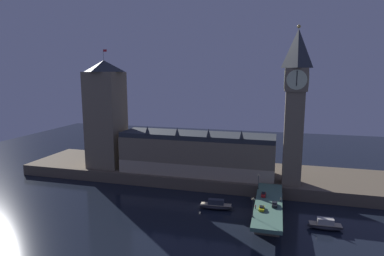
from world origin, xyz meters
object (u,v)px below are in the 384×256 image
(pedestrian_near_rail, at_px, (255,207))
(boat_upstream, at_px, (216,206))
(boat_downstream, at_px, (325,225))
(victoria_tower, at_px, (106,114))
(clock_tower, at_px, (295,102))
(street_lamp_near, at_px, (253,205))
(pedestrian_mid_walk, at_px, (281,200))
(car_southbound_lead, at_px, (275,204))
(street_lamp_far, at_px, (258,180))
(car_northbound_trail, at_px, (262,208))
(car_northbound_lead, at_px, (264,194))

(pedestrian_near_rail, xyz_separation_m, boat_upstream, (-17.35, 12.28, -6.53))
(pedestrian_near_rail, height_order, boat_upstream, pedestrian_near_rail)
(boat_downstream, bearing_deg, victoria_tower, 161.31)
(clock_tower, distance_m, street_lamp_near, 57.84)
(pedestrian_near_rail, bearing_deg, clock_tower, 69.87)
(clock_tower, distance_m, boat_upstream, 59.08)
(victoria_tower, distance_m, boat_upstream, 82.37)
(clock_tower, xyz_separation_m, pedestrian_mid_walk, (-4.74, -28.76, -36.35))
(car_southbound_lead, xyz_separation_m, street_lamp_far, (-7.30, 17.47, 3.52))
(car_northbound_trail, height_order, pedestrian_near_rail, pedestrian_near_rail)
(pedestrian_mid_walk, relative_size, boat_upstream, 0.12)
(boat_downstream, bearing_deg, car_northbound_trail, -167.24)
(car_northbound_lead, relative_size, pedestrian_mid_walk, 2.39)
(pedestrian_near_rail, bearing_deg, car_northbound_trail, -5.95)
(car_northbound_trail, relative_size, pedestrian_near_rail, 2.47)
(car_southbound_lead, bearing_deg, car_northbound_lead, 116.18)
(pedestrian_mid_walk, bearing_deg, car_southbound_lead, -116.05)
(victoria_tower, distance_m, car_northbound_trail, 102.00)
(victoria_tower, bearing_deg, car_northbound_lead, -18.06)
(street_lamp_far, distance_m, boat_downstream, 32.53)
(pedestrian_mid_walk, bearing_deg, street_lamp_far, 126.95)
(car_northbound_lead, distance_m, car_northbound_trail, 14.17)
(car_northbound_trail, xyz_separation_m, boat_upstream, (-19.65, 12.52, -6.31))
(car_southbound_lead, xyz_separation_m, street_lamp_near, (-7.30, -11.97, 3.78))
(clock_tower, relative_size, victoria_tower, 1.12)
(pedestrian_mid_walk, xyz_separation_m, street_lamp_near, (-9.60, -16.67, 3.56))
(street_lamp_near, relative_size, boat_upstream, 0.48)
(clock_tower, bearing_deg, car_northbound_lead, -115.78)
(car_southbound_lead, height_order, pedestrian_near_rail, pedestrian_near_rail)
(car_southbound_lead, bearing_deg, car_northbound_trail, -133.71)
(boat_downstream, bearing_deg, boat_upstream, 170.36)
(car_northbound_lead, bearing_deg, boat_downstream, -21.06)
(car_southbound_lead, xyz_separation_m, pedestrian_mid_walk, (2.30, 4.71, 0.22))
(pedestrian_near_rail, distance_m, street_lamp_far, 22.31)
(pedestrian_mid_walk, height_order, boat_downstream, pedestrian_mid_walk)
(boat_downstream, bearing_deg, street_lamp_far, 146.63)
(boat_downstream, bearing_deg, street_lamp_near, -154.39)
(car_northbound_trail, relative_size, boat_downstream, 0.31)
(car_northbound_trail, xyz_separation_m, pedestrian_near_rail, (-2.30, 0.24, 0.22))
(pedestrian_mid_walk, relative_size, street_lamp_near, 0.25)
(clock_tower, height_order, pedestrian_near_rail, clock_tower)
(car_northbound_lead, relative_size, street_lamp_near, 0.60)
(pedestrian_near_rail, bearing_deg, boat_downstream, 11.12)
(clock_tower, xyz_separation_m, car_northbound_trail, (-11.64, -38.28, -36.67))
(car_northbound_lead, relative_size, car_southbound_lead, 0.96)
(car_northbound_trail, xyz_separation_m, pedestrian_mid_walk, (6.90, 9.52, 0.32))
(car_northbound_lead, bearing_deg, pedestrian_near_rail, -99.38)
(car_southbound_lead, relative_size, boat_upstream, 0.30)
(clock_tower, bearing_deg, street_lamp_far, -131.88)
(clock_tower, xyz_separation_m, boat_downstream, (11.53, -33.03, -42.99))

